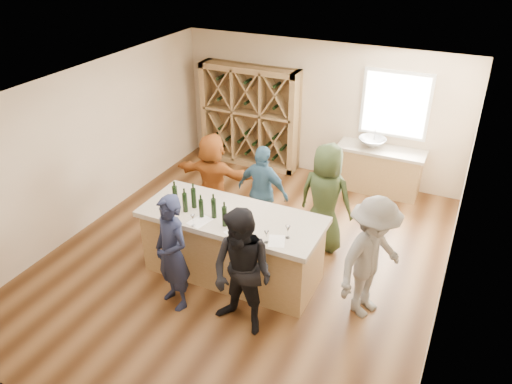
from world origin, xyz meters
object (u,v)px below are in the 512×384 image
at_px(wine_bottle_c, 194,198).
at_px(person_near_left, 172,253).
at_px(wine_rack, 250,116).
at_px(wine_bottle_f, 225,216).
at_px(wine_bottle_a, 175,196).
at_px(person_server, 371,258).
at_px(wine_bottle_b, 185,203).
at_px(tasting_counter_base, 233,247).
at_px(wine_bottle_e, 214,208).
at_px(person_far_right, 325,198).
at_px(wine_bottle_d, 201,208).
at_px(person_far_left, 213,178).
at_px(person_near_right, 242,273).
at_px(person_far_mid, 263,192).
at_px(sink, 372,143).

bearing_deg(wine_bottle_c, person_near_left, -79.07).
relative_size(wine_rack, wine_bottle_f, 7.33).
height_order(wine_bottle_a, person_server, person_server).
xyz_separation_m(wine_bottle_a, wine_bottle_b, (0.24, -0.10, -0.01)).
relative_size(tasting_counter_base, wine_bottle_e, 8.57).
distance_m(wine_rack, wine_bottle_b, 4.03).
distance_m(tasting_counter_base, wine_bottle_c, 0.95).
xyz_separation_m(wine_bottle_b, person_far_right, (1.67, 1.51, -0.30)).
xyz_separation_m(wine_bottle_d, person_far_left, (-0.71, 1.56, -0.39)).
bearing_deg(person_far_left, person_near_left, 101.23).
height_order(wine_rack, wine_bottle_a, wine_rack).
xyz_separation_m(wine_bottle_b, person_near_left, (0.23, -0.73, -0.36)).
height_order(person_near_right, wine_bottle_f, person_near_right).
bearing_deg(wine_rack, person_near_left, -76.93).
xyz_separation_m(wine_rack, person_near_right, (2.17, -4.68, -0.19)).
relative_size(wine_rack, wine_bottle_c, 6.97).
bearing_deg(wine_bottle_f, wine_rack, 111.24).
bearing_deg(person_far_mid, wine_bottle_c, 75.16).
bearing_deg(wine_bottle_e, sink, 70.18).
distance_m(wine_bottle_c, person_far_mid, 1.47).
bearing_deg(wine_rack, person_far_mid, -59.66).
bearing_deg(person_far_right, wine_bottle_c, 45.29).
bearing_deg(person_server, sink, 37.98).
bearing_deg(wine_rack, person_far_right, -43.74).
distance_m(sink, wine_bottle_b, 4.28).
relative_size(person_far_right, person_far_left, 1.12).
bearing_deg(person_far_left, wine_bottle_a, 92.52).
bearing_deg(sink, person_far_left, -134.06).
distance_m(wine_bottle_a, person_server, 2.99).
height_order(wine_bottle_a, person_near_right, person_near_right).
distance_m(wine_bottle_c, wine_bottle_e, 0.43).
xyz_separation_m(tasting_counter_base, person_far_mid, (-0.07, 1.25, 0.32)).
relative_size(wine_bottle_c, person_far_mid, 0.19).
distance_m(wine_bottle_c, person_near_left, 0.98).
bearing_deg(wine_bottle_a, wine_bottle_f, -11.54).
bearing_deg(wine_bottle_d, wine_bottle_f, -8.53).
relative_size(person_far_mid, person_far_left, 0.99).
relative_size(tasting_counter_base, wine_bottle_d, 9.24).
height_order(wine_bottle_d, person_far_mid, person_far_mid).
height_order(tasting_counter_base, wine_bottle_c, wine_bottle_c).
height_order(wine_bottle_d, wine_bottle_e, wine_bottle_e).
bearing_deg(person_near_right, person_far_mid, 118.45).
height_order(wine_bottle_c, wine_bottle_d, wine_bottle_c).
distance_m(wine_bottle_a, person_far_left, 1.49).
xyz_separation_m(person_near_right, person_server, (1.42, 1.01, 0.00)).
bearing_deg(wine_bottle_e, person_near_right, -42.81).
height_order(person_near_right, person_far_right, person_far_right).
relative_size(sink, person_near_right, 0.30).
height_order(wine_bottle_e, person_server, person_server).
bearing_deg(person_far_mid, sink, -109.83).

